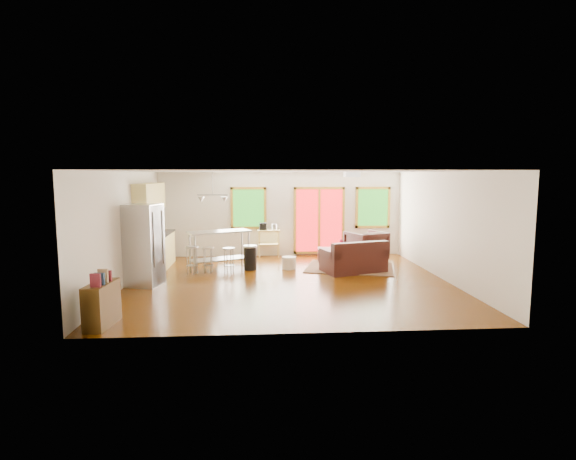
{
  "coord_description": "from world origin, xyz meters",
  "views": [
    {
      "loc": [
        -0.75,
        -10.4,
        2.53
      ],
      "look_at": [
        0.0,
        0.3,
        1.2
      ],
      "focal_mm": 28.0,
      "sensor_mm": 36.0,
      "label": 1
    }
  ],
  "objects": [
    {
      "name": "bookshelf",
      "position": [
        -3.35,
        -2.92,
        0.38
      ],
      "size": [
        0.4,
        0.86,
        0.98
      ],
      "rotation": [
        0.0,
        0.0,
        -0.1
      ],
      "color": "#3A250B",
      "rests_on": "floor"
    },
    {
      "name": "ceiling",
      "position": [
        0.0,
        0.0,
        2.61
      ],
      "size": [
        7.5,
        7.0,
        0.02
      ],
      "primitive_type": "cube",
      "color": "silver",
      "rests_on": "ground"
    },
    {
      "name": "back_wall",
      "position": [
        0.0,
        3.51,
        1.3
      ],
      "size": [
        7.5,
        0.02,
        2.6
      ],
      "primitive_type": "cube",
      "color": "beige",
      "rests_on": "ground"
    },
    {
      "name": "cup",
      "position": [
        -1.3,
        1.6,
        1.01
      ],
      "size": [
        0.13,
        0.12,
        0.11
      ],
      "primitive_type": "imported",
      "rotation": [
        0.0,
        0.0,
        -0.28
      ],
      "color": "silver",
      "rests_on": "island"
    },
    {
      "name": "armchair",
      "position": [
        2.41,
        2.28,
        0.5
      ],
      "size": [
        1.25,
        1.22,
        1.0
      ],
      "primitive_type": "imported",
      "rotation": [
        0.0,
        0.0,
        3.54
      ],
      "color": "black",
      "rests_on": "floor"
    },
    {
      "name": "floor",
      "position": [
        0.0,
        0.0,
        -0.01
      ],
      "size": [
        7.5,
        7.0,
        0.02
      ],
      "primitive_type": "cube",
      "color": "#3A1B02",
      "rests_on": "ground"
    },
    {
      "name": "pendant_light",
      "position": [
        -1.9,
        1.5,
        1.9
      ],
      "size": [
        0.8,
        0.18,
        0.79
      ],
      "color": "gray",
      "rests_on": "ceiling"
    },
    {
      "name": "right_wall",
      "position": [
        3.76,
        0.0,
        1.3
      ],
      "size": [
        0.02,
        7.0,
        2.6
      ],
      "primitive_type": "cube",
      "color": "beige",
      "rests_on": "ground"
    },
    {
      "name": "ceiling_flush",
      "position": [
        1.6,
        0.6,
        2.53
      ],
      "size": [
        0.35,
        0.35,
        0.12
      ],
      "primitive_type": "cube",
      "color": "white",
      "rests_on": "ceiling"
    },
    {
      "name": "trash_can",
      "position": [
        -0.93,
        1.43,
        0.33
      ],
      "size": [
        0.44,
        0.44,
        0.66
      ],
      "rotation": [
        0.0,
        0.0,
        -0.28
      ],
      "color": "black",
      "rests_on": "floor"
    },
    {
      "name": "coffee_table",
      "position": [
        1.8,
        1.83,
        0.33
      ],
      "size": [
        1.03,
        0.71,
        0.38
      ],
      "rotation": [
        0.0,
        0.0,
        0.15
      ],
      "color": "#3A250B",
      "rests_on": "floor"
    },
    {
      "name": "window_left",
      "position": [
        -1.0,
        3.46,
        1.5
      ],
      "size": [
        1.1,
        0.05,
        1.3
      ],
      "color": "#1F6017",
      "rests_on": "back_wall"
    },
    {
      "name": "loveseat",
      "position": [
        1.77,
        0.93,
        0.33
      ],
      "size": [
        1.76,
        1.31,
        0.83
      ],
      "rotation": [
        0.0,
        0.0,
        0.3
      ],
      "color": "black",
      "rests_on": "floor"
    },
    {
      "name": "book",
      "position": [
        1.93,
        1.93,
        0.55
      ],
      "size": [
        0.23,
        0.06,
        0.31
      ],
      "primitive_type": "imported",
      "rotation": [
        0.0,
        0.0,
        -0.13
      ],
      "color": "maroon",
      "rests_on": "coffee_table"
    },
    {
      "name": "left_wall",
      "position": [
        -3.76,
        0.0,
        1.3
      ],
      "size": [
        0.02,
        7.0,
        2.6
      ],
      "primitive_type": "cube",
      "color": "beige",
      "rests_on": "ground"
    },
    {
      "name": "front_wall",
      "position": [
        0.0,
        -3.51,
        1.3
      ],
      "size": [
        7.5,
        0.02,
        2.6
      ],
      "primitive_type": "cube",
      "color": "beige",
      "rests_on": "ground"
    },
    {
      "name": "pouf",
      "position": [
        0.11,
        1.44,
        0.17
      ],
      "size": [
        0.39,
        0.39,
        0.33
      ],
      "primitive_type": "cylinder",
      "rotation": [
        0.0,
        0.0,
        0.02
      ],
      "color": "silver",
      "rests_on": "floor"
    },
    {
      "name": "bar_stool_b",
      "position": [
        -2.02,
        1.12,
        0.5
      ],
      "size": [
        0.34,
        0.34,
        0.67
      ],
      "rotation": [
        0.0,
        0.0,
        -0.07
      ],
      "color": "#B7BABC",
      "rests_on": "floor"
    },
    {
      "name": "bar_stool_c",
      "position": [
        -1.48,
        1.06,
        0.49
      ],
      "size": [
        0.39,
        0.39,
        0.66
      ],
      "rotation": [
        0.0,
        0.0,
        -0.29
      ],
      "color": "#B7BABC",
      "rests_on": "floor"
    },
    {
      "name": "rug",
      "position": [
        1.77,
        1.45,
        0.01
      ],
      "size": [
        2.68,
        2.31,
        0.02
      ],
      "primitive_type": "cube",
      "rotation": [
        0.0,
        0.0,
        -0.27
      ],
      "color": "#4F643C",
      "rests_on": "floor"
    },
    {
      "name": "bar_stool_a",
      "position": [
        -2.41,
        1.0,
        0.53
      ],
      "size": [
        0.44,
        0.44,
        0.71
      ],
      "rotation": [
        0.0,
        0.0,
        -0.37
      ],
      "color": "#B7BABC",
      "rests_on": "floor"
    },
    {
      "name": "vase",
      "position": [
        1.63,
        1.98,
        0.52
      ],
      "size": [
        0.22,
        0.23,
        0.32
      ],
      "rotation": [
        0.0,
        0.0,
        0.21
      ],
      "color": "silver",
      "rests_on": "coffee_table"
    },
    {
      "name": "ottoman",
      "position": [
        1.32,
        2.4,
        0.2
      ],
      "size": [
        0.63,
        0.63,
        0.39
      ],
      "primitive_type": "cube",
      "rotation": [
        0.0,
        0.0,
        -0.08
      ],
      "color": "black",
      "rests_on": "floor"
    },
    {
      "name": "window_right",
      "position": [
        2.9,
        3.46,
        1.5
      ],
      "size": [
        1.1,
        0.05,
        1.3
      ],
      "color": "#1F6017",
      "rests_on": "back_wall"
    },
    {
      "name": "refrigerator",
      "position": [
        -3.34,
        -0.08,
        0.93
      ],
      "size": [
        0.89,
        0.88,
        1.87
      ],
      "rotation": [
        0.0,
        0.0,
        -0.23
      ],
      "color": "#B7BABC",
      "rests_on": "floor"
    },
    {
      "name": "island",
      "position": [
        -1.76,
        1.57,
        0.71
      ],
      "size": [
        1.76,
        1.25,
        1.04
      ],
      "rotation": [
        0.0,
        0.0,
        0.41
      ],
      "color": "#B7BABC",
      "rests_on": "floor"
    },
    {
      "name": "cabinets",
      "position": [
        -3.49,
        1.7,
        0.93
      ],
      "size": [
        0.64,
        2.24,
        2.3
      ],
      "color": "#CEB964",
      "rests_on": "floor"
    },
    {
      "name": "french_doors",
      "position": [
        1.2,
        3.46,
        1.1
      ],
      "size": [
        1.6,
        0.05,
        2.1
      ],
      "color": "red",
      "rests_on": "back_wall"
    },
    {
      "name": "kitchen_cart",
      "position": [
        -0.41,
        3.32,
        0.72
      ],
      "size": [
        0.71,
        0.47,
        1.06
      ],
      "rotation": [
        0.0,
        0.0,
        0.03
      ],
      "color": "#CEB964",
      "rests_on": "floor"
    }
  ]
}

